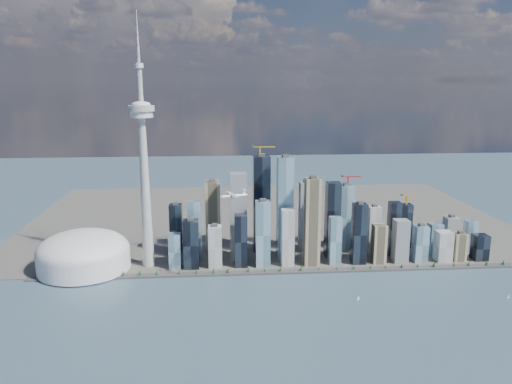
{
  "coord_description": "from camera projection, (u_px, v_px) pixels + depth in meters",
  "views": [
    {
      "loc": [
        -138.88,
        -772.43,
        413.18
      ],
      "look_at": [
        -59.92,
        260.0,
        180.69
      ],
      "focal_mm": 35.0,
      "sensor_mm": 36.0,
      "label": 1
    }
  ],
  "objects": [
    {
      "name": "needle_tower",
      "position": [
        144.0,
        164.0,
        1079.92
      ],
      "size": [
        56.0,
        56.0,
        550.5
      ],
      "color": "#9C9C97",
      "rests_on": "land"
    },
    {
      "name": "airplane",
      "position": [
        234.0,
        195.0,
        984.59
      ],
      "size": [
        58.14,
        51.98,
        14.54
      ],
      "rotation": [
        0.0,
        0.0,
        0.33
      ],
      "color": "white",
      "rests_on": "ground"
    },
    {
      "name": "sailboat_east",
      "position": [
        509.0,
        297.0,
        967.69
      ],
      "size": [
        6.05,
        3.65,
        8.63
      ],
      "rotation": [
        0.0,
        0.0,
        0.41
      ],
      "color": "silver",
      "rests_on": "ground"
    },
    {
      "name": "sailboat_west",
      "position": [
        358.0,
        298.0,
        959.55
      ],
      "size": [
        7.25,
        3.4,
        10.05
      ],
      "rotation": [
        0.0,
        0.0,
        0.25
      ],
      "color": "silver",
      "rests_on": "ground"
    },
    {
      "name": "ground",
      "position": [
        302.0,
        328.0,
        852.32
      ],
      "size": [
        4000.0,
        4000.0,
        0.0
      ],
      "primitive_type": "plane",
      "color": "#35485D",
      "rests_on": "ground"
    },
    {
      "name": "skyscraper_cluster",
      "position": [
        304.0,
        226.0,
        1166.72
      ],
      "size": [
        736.0,
        142.0,
        260.4
      ],
      "color": "black",
      "rests_on": "land"
    },
    {
      "name": "dome_stadium",
      "position": [
        84.0,
        253.0,
        1102.8
      ],
      "size": [
        200.0,
        200.0,
        86.0
      ],
      "color": "silver",
      "rests_on": "land"
    },
    {
      "name": "shoreline_trees",
      "position": [
        284.0,
        269.0,
        1093.62
      ],
      "size": [
        960.53,
        7.2,
        8.8
      ],
      "color": "#3F2D1E",
      "rests_on": "seawall"
    },
    {
      "name": "land",
      "position": [
        265.0,
        217.0,
        1533.0
      ],
      "size": [
        1400.0,
        900.0,
        3.0
      ],
      "primitive_type": "cube",
      "color": "#4C4C47",
      "rests_on": "ground"
    },
    {
      "name": "seawall",
      "position": [
        284.0,
        272.0,
        1095.1
      ],
      "size": [
        1100.0,
        22.0,
        4.0
      ],
      "primitive_type": "cube",
      "color": "#383838",
      "rests_on": "ground"
    }
  ]
}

